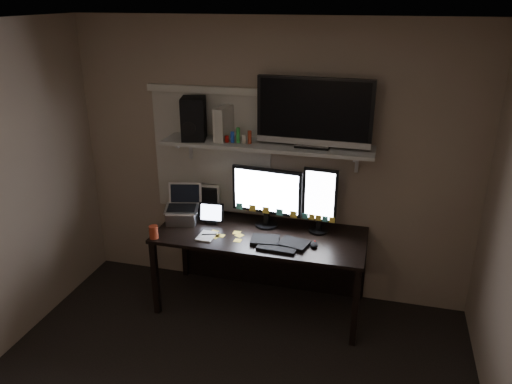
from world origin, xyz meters
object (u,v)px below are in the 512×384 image
(tablet, at_px, (212,213))
(cup, at_px, (154,232))
(speaker, at_px, (194,118))
(desk, at_px, (264,245))
(monitor_landscape, at_px, (267,197))
(monitor_portrait, at_px, (320,201))
(tv, at_px, (314,113))
(keyboard, at_px, (279,242))
(mouse, at_px, (314,245))
(laptop, at_px, (181,205))
(game_console, at_px, (223,124))

(tablet, bearing_deg, cup, -136.87)
(speaker, bearing_deg, desk, -19.72)
(monitor_landscape, relative_size, cup, 5.66)
(monitor_portrait, height_order, speaker, speaker)
(tv, bearing_deg, tablet, -170.55)
(desk, height_order, monitor_landscape, monitor_landscape)
(speaker, bearing_deg, tv, -12.95)
(monitor_landscape, bearing_deg, cup, -145.20)
(monitor_landscape, height_order, speaker, speaker)
(speaker, bearing_deg, keyboard, -35.43)
(monitor_portrait, height_order, cup, monitor_portrait)
(keyboard, bearing_deg, tablet, 164.16)
(cup, xyz_separation_m, speaker, (0.21, 0.49, 0.88))
(monitor_landscape, height_order, mouse, monitor_landscape)
(desk, distance_m, monitor_portrait, 0.67)
(tv, bearing_deg, mouse, -72.23)
(keyboard, bearing_deg, monitor_portrait, 50.72)
(monitor_portrait, height_order, tablet, monitor_portrait)
(tablet, bearing_deg, monitor_landscape, 4.69)
(desk, bearing_deg, tv, 12.50)
(tablet, bearing_deg, laptop, -173.28)
(monitor_portrait, relative_size, mouse, 5.96)
(cup, bearing_deg, laptop, 72.75)
(tv, bearing_deg, cup, -155.42)
(desk, distance_m, game_console, 1.14)
(monitor_portrait, relative_size, laptop, 1.76)
(mouse, height_order, laptop, laptop)
(tablet, relative_size, tv, 0.24)
(game_console, bearing_deg, desk, -4.56)
(keyboard, relative_size, tv, 0.52)
(mouse, bearing_deg, laptop, 159.68)
(desk, height_order, cup, cup)
(keyboard, height_order, laptop, laptop)
(desk, relative_size, game_console, 6.32)
(monitor_portrait, distance_m, tablet, 0.97)
(monitor_landscape, distance_m, tablet, 0.52)
(tablet, distance_m, game_console, 0.81)
(desk, relative_size, tv, 1.91)
(desk, xyz_separation_m, mouse, (0.48, -0.24, 0.19))
(monitor_landscape, distance_m, keyboard, 0.44)
(keyboard, xyz_separation_m, laptop, (-0.94, 0.18, 0.15))
(keyboard, distance_m, tablet, 0.72)
(mouse, height_order, cup, cup)
(desk, relative_size, cup, 16.15)
(laptop, bearing_deg, tv, -5.11)
(game_console, bearing_deg, keyboard, -21.83)
(tablet, bearing_deg, game_console, 51.86)
(mouse, distance_m, laptop, 1.24)
(keyboard, xyz_separation_m, speaker, (-0.84, 0.32, 0.92))
(game_console, bearing_deg, laptop, -143.36)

